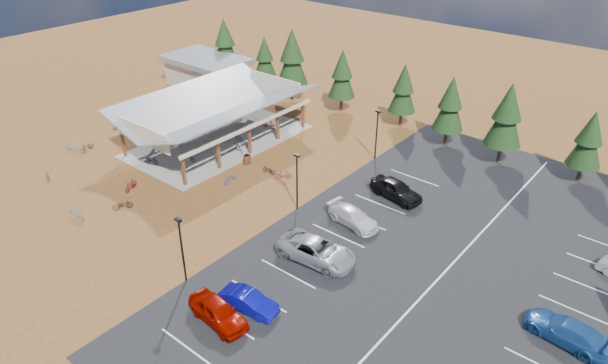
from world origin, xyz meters
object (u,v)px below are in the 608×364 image
Objects in this scene: lamp_post_1 at (297,178)px; trash_bin_1 at (246,160)px; outbuilding at (207,71)px; bike_12 at (122,205)px; lamp_post_2 at (377,131)px; bike_10 at (47,176)px; bike_pavilion at (216,107)px; bike_2 at (201,128)px; bike_3 at (237,116)px; car_2 at (317,250)px; bike_13 at (76,214)px; bike_4 at (188,157)px; car_0 at (218,312)px; bike_16 at (269,170)px; bike_9 at (71,147)px; bike_5 at (239,148)px; bike_0 at (152,160)px; lamp_post_0 at (182,246)px; trash_bin_0 at (248,159)px; bike_7 at (269,124)px; car_7 at (567,331)px; bike_14 at (231,178)px; car_3 at (353,217)px; car_4 at (396,189)px; car_1 at (249,301)px; bike_6 at (238,137)px; bike_1 at (175,142)px; bike_15 at (283,175)px; bike_11 at (131,185)px; bike_8 at (87,147)px.

trash_bin_1 is at bearing 161.02° from lamp_post_1.
outbuilding is 30.92m from bike_12.
lamp_post_2 is 3.32× the size of bike_10.
bike_pavilion is 4.45m from bike_2.
bike_3 is 27.29m from car_2.
bike_3 is at bearing -175.01° from bike_13.
trash_bin_1 is 0.60× the size of bike_3.
bike_4 is at bearing -77.12° from bike_pavilion.
bike_16 is at bearing 39.54° from car_0.
bike_9 is 30.57m from car_2.
bike_13 is at bearing 97.83° from bike_10.
bike_5 is (17.69, -11.62, -1.45)m from outbuilding.
lamp_post_1 is 7.45m from car_2.
bike_0 is 9.43m from bike_10.
lamp_post_0 reaches higher than trash_bin_0.
bike_pavilion is 10.95× the size of bike_7.
car_7 reaches higher than bike_3.
car_0 reaches higher than bike_3.
trash_bin_1 is 0.59× the size of bike_16.
trash_bin_1 is 0.51× the size of bike_2.
bike_14 is (5.28, 12.28, -0.08)m from bike_13.
bike_pavilion is 12.54× the size of bike_10.
car_3 is at bearing 11.97° from lamp_post_1.
trash_bin_1 is at bearing -135.53° from lamp_post_2.
bike_pavilion is at bearing 164.45° from trash_bin_0.
car_0 is at bearing -119.64° from bike_5.
bike_pavilion is 20.78m from car_4.
bike_0 is 23.12m from car_1.
bike_6 is (1.68, 1.18, -3.26)m from bike_pavilion.
bike_14 is at bearing 128.38° from car_4.
lamp_post_0 is at bearing -61.90° from bike_14.
bike_16 is 11.21m from car_3.
car_2 is (18.90, -10.64, 0.31)m from bike_6.
bike_0 is at bearing 80.28° from car_2.
bike_1 is at bearing 70.99° from car_2.
bike_2 is at bearing 174.74° from bike_3.
bike_7 is at bearing 71.09° from bike_pavilion.
car_3 is at bearing -6.61° from car_1.
bike_12 is at bearing -100.00° from trash_bin_0.
car_3 is at bearing -124.26° from bike_7.
bike_pavilion is 26.32m from car_1.
lamp_post_0 is 3.16× the size of bike_15.
car_3 reaches higher than bike_13.
bike_11 is 0.35× the size of car_4.
bike_2 is 0.36× the size of car_4.
bike_pavilion is 3.98× the size of car_4.
bike_8 is 31.49m from car_4.
car_0 is (25.74, -2.48, 0.41)m from bike_10.
bike_2 is (-1.95, 7.97, 0.06)m from bike_0.
bike_2 is 1.10× the size of bike_5.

